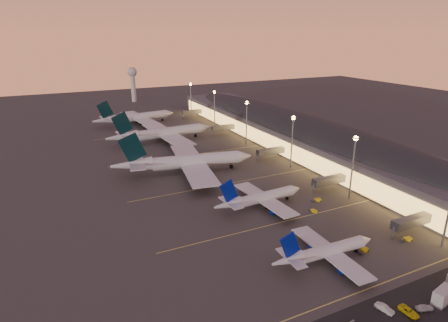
# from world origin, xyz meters

# --- Properties ---
(ground) EXTENTS (700.00, 700.00, 0.00)m
(ground) POSITION_xyz_m (0.00, 0.00, 0.00)
(ground) COLOR #3B3936
(airliner_narrow_south) EXTENTS (34.63, 30.90, 12.39)m
(airliner_narrow_south) POSITION_xyz_m (-2.25, -30.16, 3.20)
(airliner_narrow_south) COLOR silver
(airliner_narrow_south) RESTS_ON ground
(airliner_narrow_north) EXTENTS (38.54, 34.44, 13.78)m
(airliner_narrow_north) POSITION_xyz_m (-0.50, 9.02, 3.56)
(airliner_narrow_north) COLOR silver
(airliner_narrow_north) RESTS_ON ground
(airliner_wide_near) EXTENTS (66.53, 61.37, 21.34)m
(airliner_wide_near) POSITION_xyz_m (-13.40, 55.92, 5.49)
(airliner_wide_near) COLOR silver
(airliner_wide_near) RESTS_ON ground
(airliner_wide_mid) EXTENTS (65.84, 60.09, 21.06)m
(airliner_wide_mid) POSITION_xyz_m (-7.69, 112.05, 5.42)
(airliner_wide_mid) COLOR silver
(airliner_wide_mid) RESTS_ON ground
(airliner_wide_far) EXTENTS (60.64, 55.73, 19.41)m
(airliner_wide_far) POSITION_xyz_m (-11.07, 164.91, 5.00)
(airliner_wide_far) COLOR silver
(airliner_wide_far) RESTS_ON ground
(terminal_building) EXTENTS (56.35, 255.00, 17.46)m
(terminal_building) POSITION_xyz_m (61.84, 72.47, 8.78)
(terminal_building) COLOR #4A4A4F
(terminal_building) RESTS_ON ground
(light_masts) EXTENTS (2.20, 217.20, 25.90)m
(light_masts) POSITION_xyz_m (36.00, 65.00, 17.55)
(light_masts) COLOR gray
(light_masts) RESTS_ON ground
(radar_tower) EXTENTS (9.00, 9.00, 32.50)m
(radar_tower) POSITION_xyz_m (10.00, 260.00, 21.87)
(radar_tower) COLOR silver
(radar_tower) RESTS_ON ground
(service_lane) EXTENTS (260.00, 16.00, 0.01)m
(service_lane) POSITION_xyz_m (0.00, -56.00, 0.01)
(service_lane) COLOR black
(service_lane) RESTS_ON ground
(lane_markings) EXTENTS (90.00, 180.36, 0.00)m
(lane_markings) POSITION_xyz_m (0.00, 40.00, 0.01)
(lane_markings) COLOR #D8C659
(lane_markings) RESTS_ON ground
(baggage_tug_a) EXTENTS (3.89, 2.03, 1.10)m
(baggage_tug_a) POSITION_xyz_m (29.09, -32.79, 0.50)
(baggage_tug_a) COLOR yellow
(baggage_tug_a) RESTS_ON ground
(baggage_tug_b) EXTENTS (4.13, 2.60, 1.15)m
(baggage_tug_b) POSITION_xyz_m (11.65, -31.80, 0.53)
(baggage_tug_b) COLOR yellow
(baggage_tug_b) RESTS_ON ground
(baggage_tug_c) EXTENTS (3.85, 1.97, 1.10)m
(baggage_tug_c) POSITION_xyz_m (22.38, 3.34, 0.50)
(baggage_tug_c) COLOR yellow
(baggage_tug_c) RESTS_ON ground
(catering_truck_a) EXTENTS (7.28, 3.95, 3.87)m
(catering_truck_a) POSITION_xyz_m (12.78, -56.64, 1.81)
(catering_truck_a) COLOR silver
(catering_truck_a) RESTS_ON ground
(baggage_tug_d) EXTENTS (1.77, 3.45, 0.98)m
(baggage_tug_d) POSITION_xyz_m (15.33, -3.41, 0.45)
(baggage_tug_d) COLOR yellow
(baggage_tug_d) RESTS_ON ground
(service_van_c) EXTENTS (2.67, 4.78, 1.49)m
(service_van_c) POSITION_xyz_m (-2.79, -52.71, 0.75)
(service_van_c) COLOR silver
(service_van_c) RESTS_ON ground
(service_van_d) EXTENTS (2.33, 5.03, 1.40)m
(service_van_d) POSITION_xyz_m (1.63, -55.93, 0.70)
(service_van_d) COLOR yellow
(service_van_d) RESTS_ON ground
(service_van_e) EXTENTS (4.69, 3.05, 1.49)m
(service_van_e) POSITION_xyz_m (6.05, -56.68, 0.74)
(service_van_e) COLOR silver
(service_van_e) RESTS_ON ground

